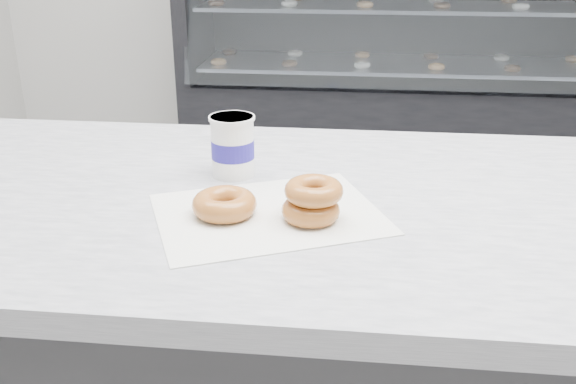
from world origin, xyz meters
name	(u,v)px	position (x,y,z in m)	size (l,w,h in m)	color
display_case	(396,79)	(0.00, 2.12, 0.49)	(2.40, 0.74, 1.25)	black
wax_paper	(268,214)	(-0.35, -0.68, 0.90)	(0.34, 0.26, 0.00)	silver
donut_single	(224,204)	(-0.42, -0.69, 0.92)	(0.10, 0.10, 0.04)	#B46931
donut_stack	(312,200)	(-0.28, -0.70, 0.93)	(0.12, 0.12, 0.06)	#B46931
coffee_cup	(233,145)	(-0.44, -0.52, 0.96)	(0.08, 0.08, 0.11)	white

